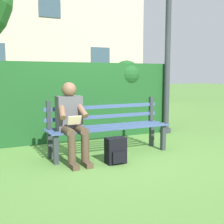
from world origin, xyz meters
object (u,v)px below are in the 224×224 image
park_bench (108,127)px  person_seated (72,120)px  lamp_post (168,43)px  backpack (116,151)px

park_bench → person_seated: size_ratio=1.72×
park_bench → lamp_post: size_ratio=0.58×
park_bench → backpack: bearing=76.6°
park_bench → lamp_post: (-1.92, -1.01, 1.53)m
person_seated → backpack: 0.81m
lamp_post → person_seated: bearing=24.5°
park_bench → backpack: park_bench is taller
person_seated → backpack: person_seated is taller
lamp_post → park_bench: bearing=27.8°
person_seated → lamp_post: size_ratio=0.34×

